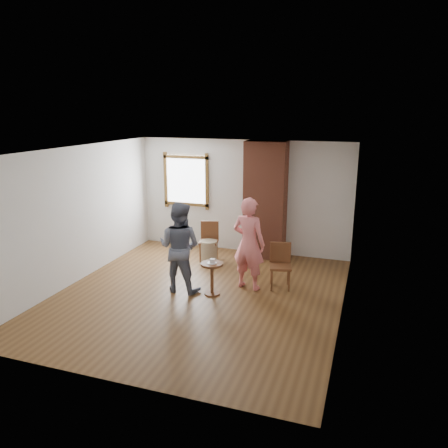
{
  "coord_description": "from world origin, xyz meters",
  "views": [
    {
      "loc": [
        2.79,
        -6.77,
        3.28
      ],
      "look_at": [
        0.21,
        0.8,
        1.15
      ],
      "focal_mm": 35.0,
      "sensor_mm": 36.0,
      "label": 1
    }
  ],
  "objects_px": {
    "stoneware_crock": "(209,251)",
    "dining_chair_left": "(209,239)",
    "man": "(179,247)",
    "person_pink": "(249,244)",
    "dining_chair_right": "(280,263)",
    "side_table": "(212,273)"
  },
  "relations": [
    {
      "from": "side_table",
      "to": "person_pink",
      "type": "height_order",
      "value": "person_pink"
    },
    {
      "from": "man",
      "to": "person_pink",
      "type": "xyz_separation_m",
      "value": [
        1.17,
        0.5,
        0.03
      ]
    },
    {
      "from": "dining_chair_right",
      "to": "man",
      "type": "height_order",
      "value": "man"
    },
    {
      "from": "dining_chair_right",
      "to": "side_table",
      "type": "distance_m",
      "value": 1.33
    },
    {
      "from": "side_table",
      "to": "man",
      "type": "distance_m",
      "value": 0.76
    },
    {
      "from": "stoneware_crock",
      "to": "person_pink",
      "type": "distance_m",
      "value": 1.76
    },
    {
      "from": "stoneware_crock",
      "to": "dining_chair_left",
      "type": "relative_size",
      "value": 0.56
    },
    {
      "from": "person_pink",
      "to": "man",
      "type": "bearing_deg",
      "value": 34.62
    },
    {
      "from": "person_pink",
      "to": "dining_chair_right",
      "type": "bearing_deg",
      "value": -144.04
    },
    {
      "from": "side_table",
      "to": "person_pink",
      "type": "bearing_deg",
      "value": 43.24
    },
    {
      "from": "dining_chair_left",
      "to": "person_pink",
      "type": "distance_m",
      "value": 1.83
    },
    {
      "from": "stoneware_crock",
      "to": "dining_chair_left",
      "type": "distance_m",
      "value": 0.29
    },
    {
      "from": "man",
      "to": "person_pink",
      "type": "distance_m",
      "value": 1.27
    },
    {
      "from": "dining_chair_right",
      "to": "side_table",
      "type": "bearing_deg",
      "value": -159.32
    },
    {
      "from": "stoneware_crock",
      "to": "man",
      "type": "relative_size",
      "value": 0.29
    },
    {
      "from": "side_table",
      "to": "man",
      "type": "height_order",
      "value": "man"
    },
    {
      "from": "stoneware_crock",
      "to": "person_pink",
      "type": "relative_size",
      "value": 0.28
    },
    {
      "from": "stoneware_crock",
      "to": "person_pink",
      "type": "xyz_separation_m",
      "value": [
        1.21,
        -1.11,
        0.63
      ]
    },
    {
      "from": "person_pink",
      "to": "side_table",
      "type": "bearing_deg",
      "value": 54.58
    },
    {
      "from": "stoneware_crock",
      "to": "dining_chair_left",
      "type": "bearing_deg",
      "value": 108.41
    },
    {
      "from": "dining_chair_left",
      "to": "man",
      "type": "relative_size",
      "value": 0.51
    },
    {
      "from": "man",
      "to": "side_table",
      "type": "bearing_deg",
      "value": -177.42
    }
  ]
}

